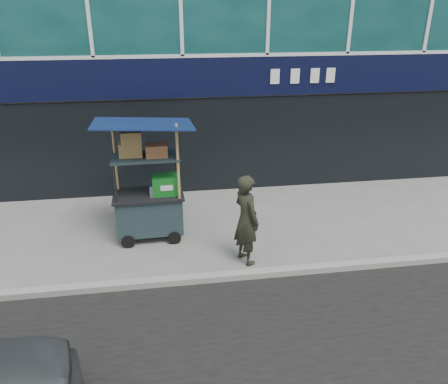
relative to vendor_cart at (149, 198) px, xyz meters
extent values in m
plane|color=slate|center=(0.90, -1.58, -0.89)|extent=(80.00, 80.00, 0.00)
cube|color=gray|center=(0.90, -1.78, -0.83)|extent=(80.00, 0.18, 0.12)
cube|color=black|center=(0.90, 2.28, 2.01)|extent=(15.68, 0.06, 0.90)
cube|color=black|center=(0.90, 2.32, 0.31)|extent=(15.68, 0.04, 2.40)
cube|color=#1B2C2E|center=(-0.02, 0.01, -0.34)|extent=(1.34, 0.80, 0.77)
cylinder|color=black|center=(-0.47, -0.41, -0.75)|extent=(0.26, 0.06, 0.26)
cylinder|color=black|center=(0.45, -0.39, -0.75)|extent=(0.26, 0.06, 0.26)
cube|color=black|center=(-0.02, 0.01, 0.07)|extent=(1.43, 0.89, 0.04)
cylinder|color=black|center=(-0.61, -0.34, 0.46)|extent=(0.03, 0.03, 0.82)
cylinder|color=black|center=(0.59, -0.31, 0.46)|extent=(0.03, 0.03, 0.82)
cylinder|color=black|center=(-0.63, 0.32, 0.46)|extent=(0.03, 0.03, 0.82)
cylinder|color=black|center=(0.58, 0.35, 0.46)|extent=(0.03, 0.03, 0.82)
cube|color=#1B2C2E|center=(-0.02, 0.01, 0.87)|extent=(1.34, 0.80, 0.03)
cylinder|color=#A68A4B|center=(0.59, -0.31, 0.35)|extent=(0.06, 0.06, 2.47)
cylinder|color=#A68A4B|center=(-0.63, 0.32, 0.29)|extent=(0.05, 0.05, 2.36)
cube|color=#0C1B48|center=(-0.02, 0.01, 1.53)|extent=(1.90, 1.37, 0.22)
cube|color=#0F6118|center=(0.35, -0.04, 0.28)|extent=(0.56, 0.40, 0.38)
cylinder|color=silver|center=(0.05, -0.21, 0.20)|extent=(0.07, 0.07, 0.22)
cylinder|color=#1B30CD|center=(0.05, -0.21, 0.32)|extent=(0.04, 0.04, 0.02)
cube|color=olive|center=(-0.30, 0.05, 1.03)|extent=(0.45, 0.34, 0.27)
cube|color=olive|center=(0.20, -0.04, 1.01)|extent=(0.43, 0.32, 0.24)
cube|color=olive|center=(-0.26, 0.03, 1.27)|extent=(0.39, 0.30, 0.22)
imported|color=black|center=(1.76, -1.22, -0.02)|extent=(0.63, 0.75, 1.74)
camera|label=1|loc=(0.30, -8.21, 3.58)|focal=35.00mm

